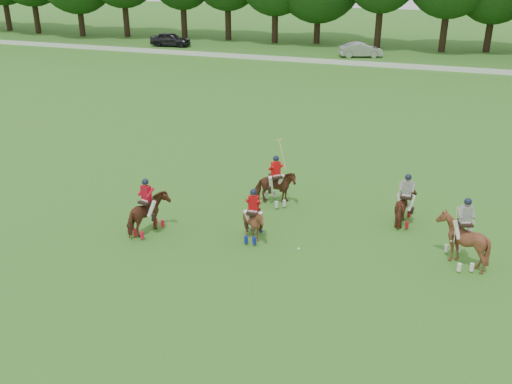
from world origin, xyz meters
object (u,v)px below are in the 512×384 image
(car_left, at_px, (171,39))
(polo_ball, at_px, (299,249))
(car_mid, at_px, (361,50))
(polo_red_c, at_px, (254,222))
(polo_stripe_a, at_px, (405,207))
(polo_red_b, at_px, (276,187))
(polo_stripe_b, at_px, (462,240))
(polo_red_a, at_px, (148,214))

(car_left, xyz_separation_m, polo_ball, (24.63, -39.84, -0.71))
(car_mid, bearing_deg, polo_red_c, 163.42)
(polo_stripe_a, bearing_deg, polo_ball, -135.50)
(polo_red_b, bearing_deg, car_left, 122.04)
(polo_red_b, distance_m, polo_red_c, 3.39)
(car_left, distance_m, polo_red_c, 45.66)
(car_mid, relative_size, polo_stripe_b, 1.69)
(polo_red_c, height_order, polo_stripe_a, polo_stripe_a)
(car_left, height_order, polo_red_a, polo_red_a)
(car_mid, bearing_deg, polo_red_a, 157.64)
(car_left, bearing_deg, polo_stripe_a, -147.01)
(polo_ball, bearing_deg, polo_stripe_b, 8.79)
(polo_stripe_a, relative_size, polo_stripe_b, 0.86)
(polo_red_b, bearing_deg, polo_red_c, -87.74)
(polo_stripe_b, bearing_deg, car_mid, 103.55)
(car_left, bearing_deg, polo_ball, -152.93)
(car_left, bearing_deg, polo_red_a, -159.73)
(car_mid, xyz_separation_m, polo_red_c, (1.96, -39.57, 0.03))
(car_left, distance_m, polo_ball, 46.84)
(car_left, bearing_deg, car_mid, -94.66)
(car_left, relative_size, polo_red_a, 1.94)
(polo_red_c, bearing_deg, car_mid, 92.83)
(car_mid, xyz_separation_m, polo_stripe_a, (7.27, -36.43, 0.06))
(polo_red_c, xyz_separation_m, polo_stripe_b, (7.44, 0.60, 0.19))
(polo_red_a, bearing_deg, polo_red_c, 10.97)
(polo_red_b, relative_size, polo_ball, 30.55)
(polo_red_b, xyz_separation_m, polo_red_c, (0.13, -3.38, -0.05))
(polo_red_a, relative_size, polo_stripe_b, 0.91)
(car_mid, bearing_deg, car_left, 70.58)
(car_left, relative_size, polo_red_c, 2.12)
(car_mid, height_order, polo_stripe_b, polo_stripe_b)
(polo_red_b, bearing_deg, polo_red_a, -133.11)
(polo_red_c, height_order, polo_stripe_b, polo_stripe_b)
(car_mid, height_order, polo_stripe_a, polo_stripe_a)
(car_mid, relative_size, polo_red_c, 2.03)
(car_left, distance_m, polo_stripe_b, 49.32)
(polo_red_b, distance_m, polo_stripe_b, 8.07)
(polo_red_b, relative_size, polo_red_c, 1.32)
(car_left, height_order, car_mid, car_left)
(polo_red_b, relative_size, polo_stripe_a, 1.28)
(car_mid, xyz_separation_m, polo_red_a, (-2.07, -40.35, 0.12))
(polo_red_b, xyz_separation_m, polo_stripe_a, (5.45, -0.24, -0.02))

